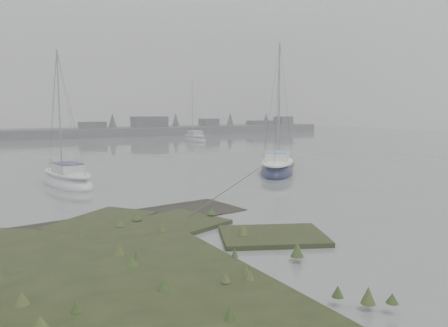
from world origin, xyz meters
TOP-DOWN VIEW (x-y plane):
  - ground at (0.00, 30.00)m, footprint 160.00×160.00m
  - far_shoreline at (26.84, 61.90)m, footprint 60.00×8.00m
  - sailboat_main at (10.37, 11.99)m, footprint 6.28×6.72m
  - sailboat_white at (-3.32, 14.34)m, footprint 2.88×6.27m
  - sailboat_far_b at (19.99, 43.49)m, footprint 3.12×7.06m

SIDE VIEW (x-z plane):
  - ground at x=0.00m, z-range 0.00..0.00m
  - sailboat_white at x=-3.32m, z-range -4.00..4.53m
  - sailboat_far_b at x=19.99m, z-range -4.52..5.11m
  - sailboat_main at x=10.37m, z-range -4.59..5.20m
  - far_shoreline at x=26.84m, z-range -1.22..2.93m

